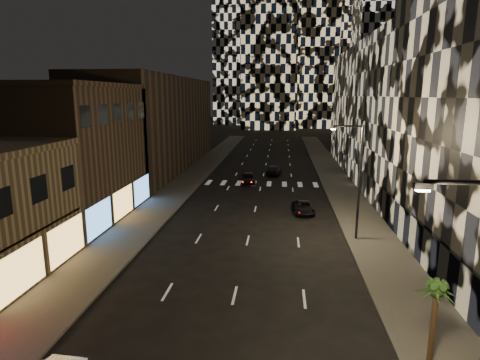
% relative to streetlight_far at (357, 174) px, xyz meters
% --- Properties ---
extents(sidewalk_left, '(4.00, 120.00, 0.15)m').
position_rel_streetlight_far_xyz_m(sidewalk_left, '(-18.35, 20.00, -5.28)').
color(sidewalk_left, '#47443F').
rests_on(sidewalk_left, ground).
extents(sidewalk_right, '(4.00, 120.00, 0.15)m').
position_rel_streetlight_far_xyz_m(sidewalk_right, '(1.65, 20.00, -5.28)').
color(sidewalk_right, '#47443F').
rests_on(sidewalk_right, ground).
extents(curb_left, '(0.20, 120.00, 0.15)m').
position_rel_streetlight_far_xyz_m(curb_left, '(-16.25, 20.00, -5.28)').
color(curb_left, '#4C4C47').
rests_on(curb_left, ground).
extents(curb_right, '(0.20, 120.00, 0.15)m').
position_rel_streetlight_far_xyz_m(curb_right, '(-0.45, 20.00, -5.28)').
color(curb_right, '#4C4C47').
rests_on(curb_right, ground).
extents(retail_brown, '(10.00, 15.00, 12.00)m').
position_rel_streetlight_far_xyz_m(retail_brown, '(-25.35, 3.50, 0.65)').
color(retail_brown, '#473728').
rests_on(retail_brown, ground).
extents(retail_filler_left, '(10.00, 40.00, 14.00)m').
position_rel_streetlight_far_xyz_m(retail_filler_left, '(-25.35, 30.00, 1.65)').
color(retail_filler_left, '#473728').
rests_on(retail_filler_left, ground).
extents(midrise_base, '(0.60, 25.00, 3.00)m').
position_rel_streetlight_far_xyz_m(midrise_base, '(3.95, -5.50, -3.85)').
color(midrise_base, '#383838').
rests_on(midrise_base, ground).
extents(midrise_filler_right, '(16.00, 40.00, 18.00)m').
position_rel_streetlight_far_xyz_m(midrise_filler_right, '(11.65, 27.00, 3.65)').
color(midrise_filler_right, '#232326').
rests_on(midrise_filler_right, ground).
extents(streetlight_far, '(2.55, 0.25, 9.00)m').
position_rel_streetlight_far_xyz_m(streetlight_far, '(0.00, 0.00, 0.00)').
color(streetlight_far, black).
rests_on(streetlight_far, sidewalk_right).
extents(car_dark_midlane, '(2.24, 4.45, 1.45)m').
position_rel_streetlight_far_xyz_m(car_dark_midlane, '(-10.04, 19.91, -4.63)').
color(car_dark_midlane, black).
rests_on(car_dark_midlane, ground).
extents(car_dark_oncoming, '(2.33, 4.76, 1.33)m').
position_rel_streetlight_far_xyz_m(car_dark_oncoming, '(-6.84, 26.37, -4.69)').
color(car_dark_oncoming, black).
rests_on(car_dark_oncoming, ground).
extents(car_dark_rightlane, '(2.22, 4.24, 1.14)m').
position_rel_streetlight_far_xyz_m(car_dark_rightlane, '(-3.58, 7.06, -4.78)').
color(car_dark_rightlane, black).
rests_on(car_dark_rightlane, ground).
extents(palm_tree, '(1.90, 1.94, 3.79)m').
position_rel_streetlight_far_xyz_m(palm_tree, '(0.65, -15.26, -2.07)').
color(palm_tree, '#47331E').
rests_on(palm_tree, sidewalk_right).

